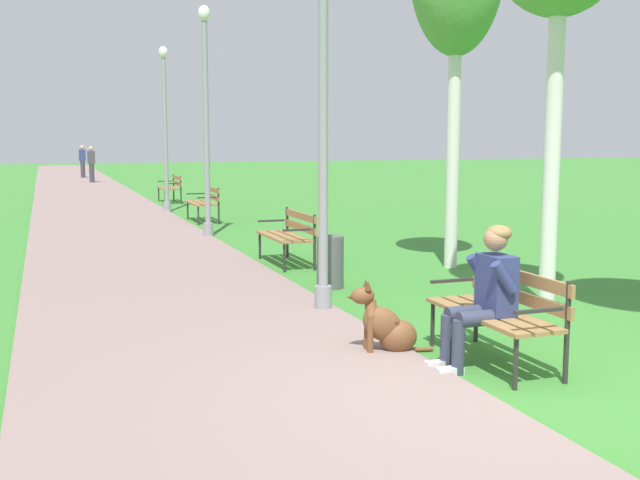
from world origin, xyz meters
name	(u,v)px	position (x,y,z in m)	size (l,w,h in m)	color
ground_plane	(500,394)	(0.00, 0.00, 0.00)	(120.00, 120.00, 0.00)	#3D8433
paved_path	(86,193)	(-1.89, 24.00, 0.02)	(3.50, 60.00, 0.04)	gray
park_bench_near	(500,306)	(0.47, 0.74, 0.51)	(0.55, 1.50, 0.85)	olive
park_bench_mid	(289,232)	(0.34, 6.53, 0.51)	(0.55, 1.50, 0.85)	olive
park_bench_far	(205,200)	(0.34, 13.23, 0.51)	(0.55, 1.50, 0.85)	olive
park_bench_furthest	(171,186)	(0.46, 19.14, 0.51)	(0.55, 1.50, 0.85)	olive
person_seated_on_near_bench	(485,291)	(0.26, 0.67, 0.68)	(0.74, 0.49, 1.25)	#33384C
dog_brown	(387,327)	(-0.35, 1.34, 0.26)	(0.83, 0.34, 0.71)	brown
lamp_post_near	(323,105)	(-0.31, 3.20, 2.36)	(0.24, 0.24, 4.56)	gray
lamp_post_mid	(206,120)	(-0.20, 10.25, 2.36)	(0.24, 0.24, 4.57)	gray
lamp_post_far	(165,127)	(-0.16, 15.94, 2.28)	(0.24, 0.24, 4.42)	gray
litter_bin	(330,262)	(0.26, 4.47, 0.35)	(0.36, 0.36, 0.70)	#515156
pedestrian_distant	(91,164)	(-1.25, 30.81, 0.84)	(0.32, 0.22, 1.65)	#383842
pedestrian_further_distant	(83,162)	(-1.42, 35.27, 0.84)	(0.32, 0.22, 1.65)	#383842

